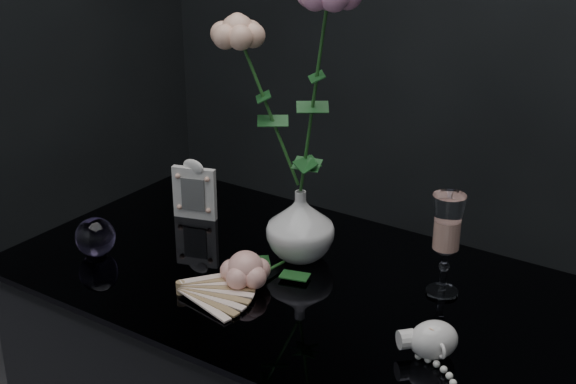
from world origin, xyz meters
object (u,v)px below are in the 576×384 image
Objects in this scene: picture_frame at (194,189)px; paperweight at (95,237)px; vase at (300,225)px; pearl_jar at (434,338)px; loose_rose at (246,269)px; wine_glass at (446,245)px.

picture_frame is 1.72× the size of paperweight.
vase reaches higher than pearl_jar.
pearl_jar is (0.36, -0.01, -0.00)m from loose_rose.
paperweight is (-0.60, -0.23, -0.05)m from wine_glass.
loose_rose is at bearing -96.78° from vase.
vase is 0.28m from picture_frame.
picture_frame reaches higher than loose_rose.
loose_rose is at bearing 11.40° from paperweight.
vase is 1.03× the size of picture_frame.
vase is at bearing -22.96° from picture_frame.
loose_rose is (-0.02, -0.15, -0.03)m from vase.
picture_frame is at bearing 160.31° from loose_rose.
picture_frame is (-0.55, 0.00, -0.03)m from wine_glass.
wine_glass is 0.20m from pearl_jar.
picture_frame is at bearing 174.29° from vase.
vase is 0.28m from wine_glass.
wine_glass is at bearing 21.08° from paperweight.
vase reaches higher than paperweight.
paperweight is at bearing -154.58° from loose_rose.
loose_rose reaches higher than pearl_jar.
wine_glass reaches higher than loose_rose.
paperweight is at bearing -158.92° from wine_glass.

